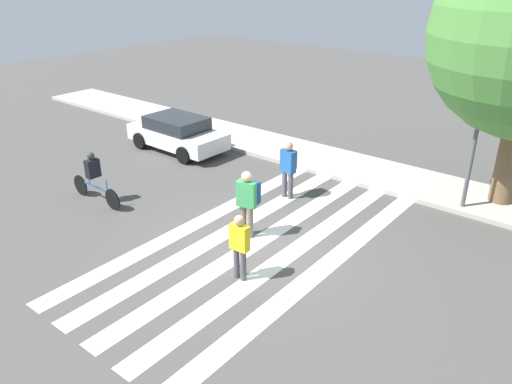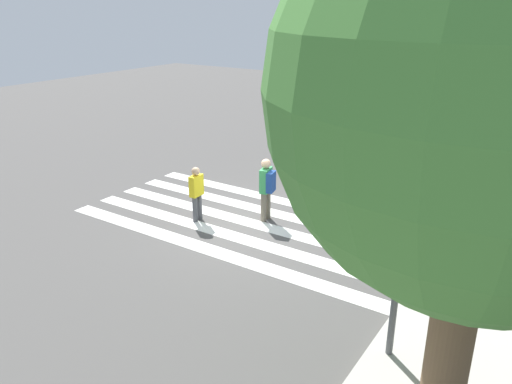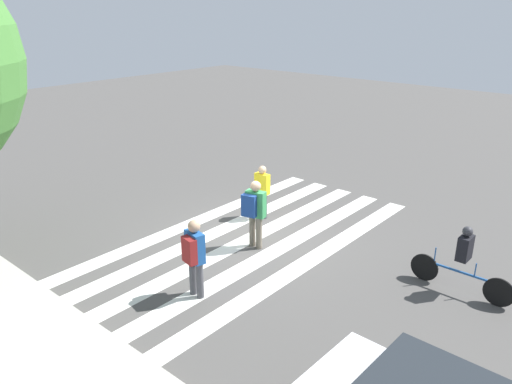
{
  "view_description": "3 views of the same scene",
  "coord_description": "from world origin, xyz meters",
  "px_view_note": "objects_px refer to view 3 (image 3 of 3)",
  "views": [
    {
      "loc": [
        7.03,
        -8.68,
        6.63
      ],
      "look_at": [
        -0.36,
        0.52,
        1.21
      ],
      "focal_mm": 35.0,
      "sensor_mm": 36.0,
      "label": 1
    },
    {
      "loc": [
        10.87,
        7.41,
        5.92
      ],
      "look_at": [
        0.81,
        0.73,
        1.36
      ],
      "focal_mm": 35.0,
      "sensor_mm": 36.0,
      "label": 2
    },
    {
      "loc": [
        -8.21,
        9.25,
        6.03
      ],
      "look_at": [
        0.26,
        -0.59,
        1.15
      ],
      "focal_mm": 35.0,
      "sensor_mm": 36.0,
      "label": 3
    }
  ],
  "objects_px": {
    "cyclist_far_lane": "(463,258)",
    "pedestrian_adult_blue_shirt": "(262,189)",
    "pedestrian_adult_yellow_jacket": "(254,209)",
    "pedestrian_adult_tall_backpack": "(194,253)"
  },
  "relations": [
    {
      "from": "pedestrian_adult_yellow_jacket",
      "to": "cyclist_far_lane",
      "type": "distance_m",
      "value": 5.08
    },
    {
      "from": "cyclist_far_lane",
      "to": "pedestrian_adult_blue_shirt",
      "type": "bearing_deg",
      "value": -2.91
    },
    {
      "from": "pedestrian_adult_yellow_jacket",
      "to": "cyclist_far_lane",
      "type": "xyz_separation_m",
      "value": [
        -4.9,
        -1.31,
        -0.22
      ]
    },
    {
      "from": "pedestrian_adult_tall_backpack",
      "to": "pedestrian_adult_yellow_jacket",
      "type": "bearing_deg",
      "value": 114.62
    },
    {
      "from": "pedestrian_adult_blue_shirt",
      "to": "cyclist_far_lane",
      "type": "height_order",
      "value": "pedestrian_adult_blue_shirt"
    },
    {
      "from": "pedestrian_adult_yellow_jacket",
      "to": "pedestrian_adult_tall_backpack",
      "type": "height_order",
      "value": "pedestrian_adult_yellow_jacket"
    },
    {
      "from": "pedestrian_adult_tall_backpack",
      "to": "cyclist_far_lane",
      "type": "distance_m",
      "value": 5.85
    },
    {
      "from": "pedestrian_adult_yellow_jacket",
      "to": "pedestrian_adult_tall_backpack",
      "type": "distance_m",
      "value": 2.7
    },
    {
      "from": "pedestrian_adult_blue_shirt",
      "to": "pedestrian_adult_tall_backpack",
      "type": "xyz_separation_m",
      "value": [
        -1.71,
        4.3,
        0.14
      ]
    },
    {
      "from": "pedestrian_adult_blue_shirt",
      "to": "cyclist_far_lane",
      "type": "relative_size",
      "value": 0.71
    }
  ]
}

